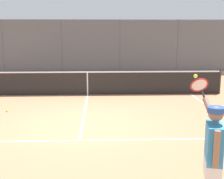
% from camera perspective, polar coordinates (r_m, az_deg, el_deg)
% --- Properties ---
extents(ground_plane, '(60.00, 60.00, 0.00)m').
position_cam_1_polar(ground_plane, '(8.97, -5.43, -6.41)').
color(ground_plane, '#B27551').
extents(court_line_markings, '(8.60, 9.77, 0.01)m').
position_cam_1_polar(court_line_markings, '(7.46, -6.11, -10.09)').
color(court_line_markings, white).
rests_on(court_line_markings, ground).
extents(fence_backdrop, '(20.08, 1.37, 3.18)m').
position_cam_1_polar(fence_backdrop, '(19.22, -3.78, 7.40)').
color(fence_backdrop, '#565B60').
rests_on(fence_backdrop, ground).
extents(tennis_net, '(11.05, 0.09, 1.07)m').
position_cam_1_polar(tennis_net, '(12.83, -4.48, 1.23)').
color(tennis_net, '#2D2D2D').
rests_on(tennis_net, ground).
extents(tennis_player, '(0.34, 1.40, 1.94)m').
position_cam_1_polar(tennis_player, '(4.72, 17.85, -10.98)').
color(tennis_player, silver).
rests_on(tennis_player, ground).
extents(tennis_ball_near_net, '(0.07, 0.07, 0.07)m').
position_cam_1_polar(tennis_ball_near_net, '(10.84, -18.59, -3.68)').
color(tennis_ball_near_net, '#D6E042').
rests_on(tennis_ball_near_net, ground).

